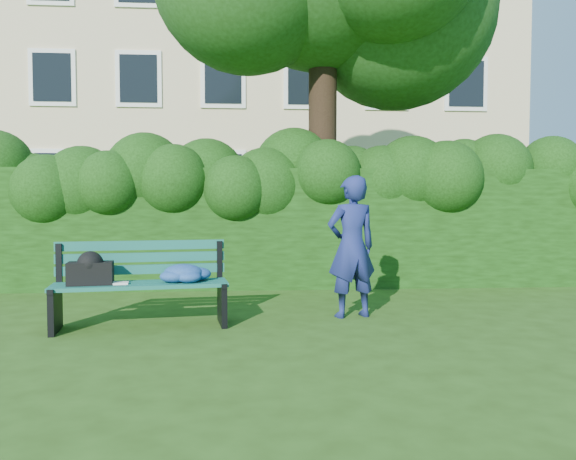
{
  "coord_description": "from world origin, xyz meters",
  "views": [
    {
      "loc": [
        -0.52,
        -6.5,
        1.32
      ],
      "look_at": [
        0.0,
        0.6,
        0.95
      ],
      "focal_mm": 35.0,
      "sensor_mm": 36.0,
      "label": 1
    }
  ],
  "objects": [
    {
      "name": "park_bench",
      "position": [
        -1.61,
        -0.58,
        0.5
      ],
      "size": [
        1.84,
        0.81,
        0.89
      ],
      "rotation": [
        0.0,
        0.0,
        0.14
      ],
      "color": "#10544A",
      "rests_on": "ground"
    },
    {
      "name": "apartment_building",
      "position": [
        -0.0,
        13.99,
        6.0
      ],
      "size": [
        16.0,
        8.08,
        12.0
      ],
      "color": "beige",
      "rests_on": "ground"
    },
    {
      "name": "hedge",
      "position": [
        0.0,
        2.2,
        0.9
      ],
      "size": [
        10.0,
        1.0,
        1.8
      ],
      "color": "black",
      "rests_on": "ground"
    },
    {
      "name": "ground",
      "position": [
        0.0,
        0.0,
        0.0
      ],
      "size": [
        80.0,
        80.0,
        0.0
      ],
      "primitive_type": "plane",
      "color": "#294813",
      "rests_on": "ground"
    },
    {
      "name": "man_reading",
      "position": [
        0.66,
        -0.24,
        0.8
      ],
      "size": [
        0.66,
        0.52,
        1.61
      ],
      "primitive_type": "imported",
      "rotation": [
        0.0,
        0.0,
        3.4
      ],
      "color": "navy",
      "rests_on": "ground"
    }
  ]
}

